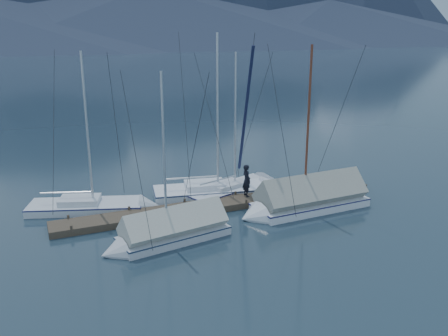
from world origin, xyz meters
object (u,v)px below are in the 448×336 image
(sailboat_covered_near, at_px, (302,202))
(sailboat_covered_far, at_px, (165,234))
(person, at_px, (247,180))
(sailboat_open_left, at_px, (103,207))
(sailboat_open_mid, at_px, (227,191))
(sailboat_open_right, at_px, (241,188))

(sailboat_covered_near, height_order, sailboat_covered_far, sailboat_covered_near)
(sailboat_covered_far, bearing_deg, person, 30.32)
(sailboat_open_left, distance_m, person, 7.89)
(sailboat_covered_near, bearing_deg, sailboat_open_left, 156.57)
(person, bearing_deg, sailboat_covered_far, 119.12)
(sailboat_open_left, xyz_separation_m, sailboat_covered_near, (9.72, -4.21, 0.31))
(sailboat_open_mid, relative_size, person, 5.54)
(sailboat_open_left, xyz_separation_m, sailboat_open_mid, (7.10, -0.25, 0.02))
(sailboat_open_mid, xyz_separation_m, sailboat_covered_near, (2.62, -3.97, 0.30))
(sailboat_covered_far, bearing_deg, sailboat_covered_near, 7.15)
(sailboat_covered_far, relative_size, person, 4.63)
(sailboat_open_right, xyz_separation_m, sailboat_covered_far, (-6.23, -5.26, 0.25))
(sailboat_open_mid, distance_m, sailboat_covered_far, 7.17)
(person, bearing_deg, sailboat_open_mid, 15.64)
(sailboat_covered_near, bearing_deg, sailboat_covered_far, -172.85)
(sailboat_open_right, xyz_separation_m, sailboat_covered_near, (1.58, -4.28, 0.32))
(sailboat_open_left, bearing_deg, person, -13.83)
(sailboat_open_right, relative_size, sailboat_covered_near, 0.93)
(sailboat_open_left, height_order, sailboat_open_mid, sailboat_open_mid)
(sailboat_open_mid, distance_m, person, 2.00)
(sailboat_open_mid, distance_m, sailboat_covered_near, 4.76)
(sailboat_open_left, distance_m, sailboat_open_right, 8.14)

